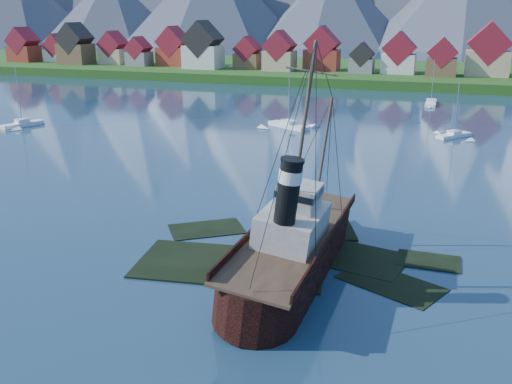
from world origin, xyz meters
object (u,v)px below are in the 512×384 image
(sailboat_c, at_px, (289,126))
(sailboat_d, at_px, (454,136))
(sailboat_e, at_px, (431,104))
(tugboat_wreck, at_px, (293,241))
(sailboat_b, at_px, (22,125))

(sailboat_c, height_order, sailboat_d, sailboat_c)
(sailboat_c, relative_size, sailboat_d, 1.20)
(sailboat_e, bearing_deg, sailboat_d, -81.29)
(tugboat_wreck, height_order, sailboat_d, tugboat_wreck)
(sailboat_b, distance_m, sailboat_e, 99.54)
(sailboat_e, bearing_deg, sailboat_c, -122.74)
(sailboat_d, height_order, sailboat_e, sailboat_e)
(tugboat_wreck, relative_size, sailboat_c, 2.17)
(sailboat_b, xyz_separation_m, sailboat_d, (86.73, 17.86, -0.06))
(tugboat_wreck, height_order, sailboat_e, tugboat_wreck)
(sailboat_b, height_order, sailboat_d, sailboat_b)
(tugboat_wreck, xyz_separation_m, sailboat_e, (8.15, 107.47, -2.58))
(tugboat_wreck, distance_m, sailboat_d, 68.70)
(sailboat_b, distance_m, sailboat_d, 88.55)
(sailboat_c, distance_m, sailboat_d, 32.91)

